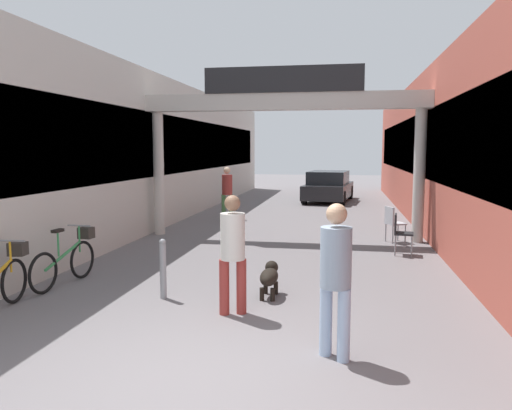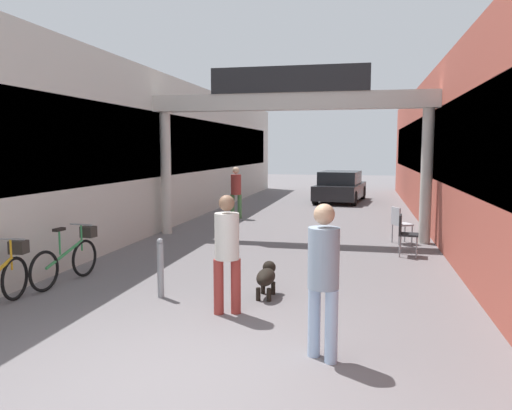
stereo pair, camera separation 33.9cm
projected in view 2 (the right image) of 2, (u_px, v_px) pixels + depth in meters
ground_plane at (171, 376)px, 5.07m from camera, size 80.00×80.00×0.00m
storefront_left at (150, 152)px, 16.58m from camera, size 3.00×26.00×4.38m
storefront_right at (478, 152)px, 14.44m from camera, size 3.00×26.00×4.38m
arcade_sign_gateway at (289, 117)px, 12.54m from camera, size 7.40×0.47×4.33m
pedestrian_with_dog at (227, 247)px, 6.88m from camera, size 0.43×0.43×1.67m
pedestrian_companion at (323, 271)px, 5.36m from camera, size 0.47×0.47×1.72m
pedestrian_carrying_crate at (236, 189)px, 16.45m from camera, size 0.40×0.38×1.70m
dog_on_leash at (267, 276)px, 7.77m from camera, size 0.27×0.70×0.52m
bicycle_green_second at (70, 257)px, 8.61m from camera, size 0.46×1.69×0.98m
bollard_post_metal at (160, 267)px, 7.70m from camera, size 0.10×0.10×0.93m
cafe_chair_black_nearer at (405, 231)px, 10.70m from camera, size 0.45×0.45×0.89m
cafe_chair_aluminium_farther at (399, 222)px, 12.10m from camera, size 0.53×0.53×0.89m
parked_car_black at (340, 187)px, 21.70m from camera, size 2.20×4.18×1.33m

